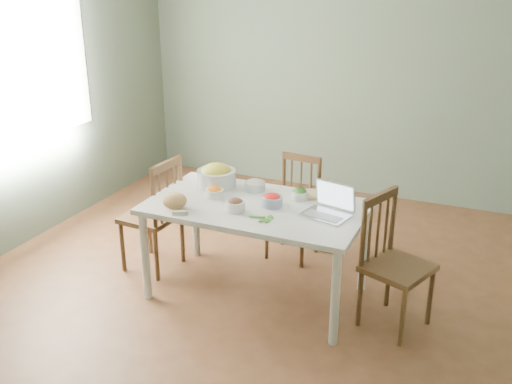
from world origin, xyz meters
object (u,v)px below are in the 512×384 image
at_px(dining_table, 256,250).
at_px(chair_left, 151,214).
at_px(bread_boule, 175,201).
at_px(chair_right, 398,265).
at_px(chair_far, 292,209).
at_px(laptop, 326,202).
at_px(bowl_squash, 216,175).

relative_size(dining_table, chair_left, 1.66).
bearing_deg(dining_table, chair_left, 176.40).
bearing_deg(chair_left, bread_boule, 56.21).
height_order(chair_left, chair_right, chair_left).
relative_size(chair_far, chair_left, 0.91).
bearing_deg(laptop, chair_left, -168.86).
bearing_deg(chair_left, chair_far, 127.00).
bearing_deg(chair_right, laptop, 111.07).
height_order(chair_right, bread_boule, chair_right).
distance_m(chair_far, bowl_squash, 0.78).
bearing_deg(chair_far, chair_left, -142.42).
distance_m(bread_boule, laptop, 1.08).
height_order(chair_far, bread_boule, chair_far).
distance_m(chair_far, laptop, 0.96).
relative_size(dining_table, chair_far, 1.81).
xyz_separation_m(chair_right, laptop, (-0.53, 0.00, 0.38)).
bearing_deg(dining_table, chair_right, -0.00).
bearing_deg(chair_far, dining_table, -87.93).
bearing_deg(bread_boule, chair_left, 142.22).
bearing_deg(dining_table, laptop, 0.00).
bearing_deg(bowl_squash, chair_right, -8.90).
xyz_separation_m(chair_left, chair_right, (2.02, -0.06, -0.00)).
bearing_deg(bowl_squash, bread_boule, -97.42).
bearing_deg(chair_far, chair_right, -29.99).
distance_m(chair_right, bread_boule, 1.63).
distance_m(dining_table, chair_right, 1.06).
xyz_separation_m(chair_far, chair_right, (1.03, -0.71, 0.04)).
bearing_deg(chair_right, bowl_squash, 102.18).
bearing_deg(bowl_squash, laptop, -13.61).
height_order(dining_table, chair_right, chair_right).
relative_size(bread_boule, laptop, 0.56).
xyz_separation_m(chair_far, bowl_squash, (-0.47, -0.47, 0.39)).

